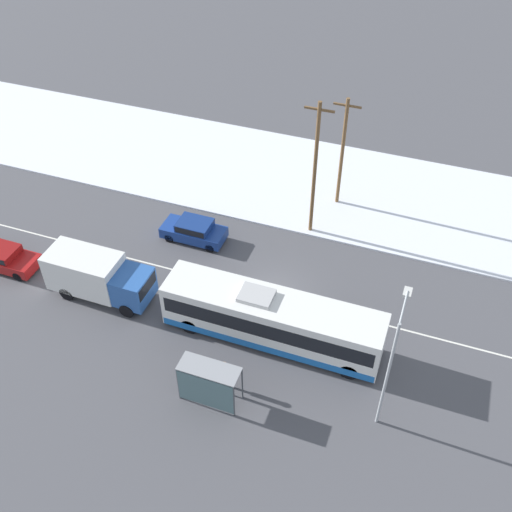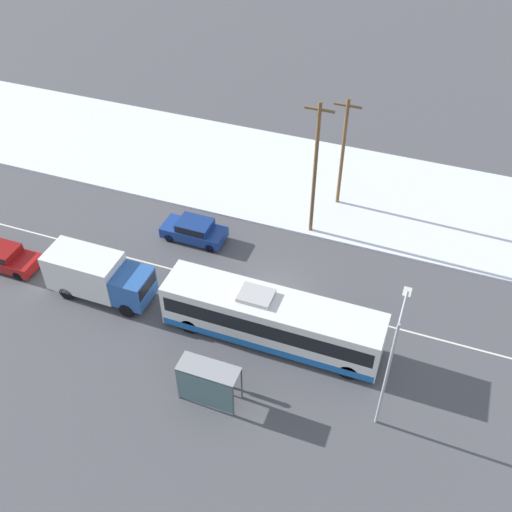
{
  "view_description": "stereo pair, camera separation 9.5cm",
  "coord_description": "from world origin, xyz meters",
  "px_view_note": "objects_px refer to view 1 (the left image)",
  "views": [
    {
      "loc": [
        7.64,
        -23.73,
        25.61
      ],
      "look_at": [
        -1.58,
        1.52,
        1.4
      ],
      "focal_mm": 42.0,
      "sensor_mm": 36.0,
      "label": 1
    },
    {
      "loc": [
        7.73,
        -23.7,
        25.61
      ],
      "look_at": [
        -1.58,
        1.52,
        1.4
      ],
      "focal_mm": 42.0,
      "sensor_mm": 36.0,
      "label": 2
    }
  ],
  "objects_px": {
    "sedan_car": "(194,230)",
    "utility_pole_roadside": "(315,169)",
    "pedestrian_at_stop": "(225,372)",
    "bus_shelter": "(207,382)",
    "city_bus": "(272,319)",
    "parked_car_near_truck": "(1,256)",
    "streetlamp": "(392,355)",
    "utility_pole_snowlot": "(342,152)",
    "box_truck": "(97,275)"
  },
  "relations": [
    {
      "from": "sedan_car",
      "to": "bus_shelter",
      "type": "xyz_separation_m",
      "value": [
        5.92,
        -11.31,
        0.88
      ]
    },
    {
      "from": "parked_car_near_truck",
      "to": "pedestrian_at_stop",
      "type": "distance_m",
      "value": 16.95
    },
    {
      "from": "sedan_car",
      "to": "utility_pole_roadside",
      "type": "xyz_separation_m",
      "value": [
        6.91,
        3.44,
        4.14
      ]
    },
    {
      "from": "box_truck",
      "to": "bus_shelter",
      "type": "bearing_deg",
      "value": -27.84
    },
    {
      "from": "utility_pole_roadside",
      "to": "utility_pole_snowlot",
      "type": "relative_size",
      "value": 1.17
    },
    {
      "from": "city_bus",
      "to": "parked_car_near_truck",
      "type": "height_order",
      "value": "city_bus"
    },
    {
      "from": "parked_car_near_truck",
      "to": "bus_shelter",
      "type": "xyz_separation_m",
      "value": [
        16.17,
        -4.88,
        0.89
      ]
    },
    {
      "from": "city_bus",
      "to": "parked_car_near_truck",
      "type": "xyz_separation_m",
      "value": [
        -17.76,
        -0.16,
        -0.76
      ]
    },
    {
      "from": "pedestrian_at_stop",
      "to": "city_bus",
      "type": "bearing_deg",
      "value": 72.35
    },
    {
      "from": "city_bus",
      "to": "bus_shelter",
      "type": "relative_size",
      "value": 3.96
    },
    {
      "from": "bus_shelter",
      "to": "utility_pole_roadside",
      "type": "height_order",
      "value": "utility_pole_roadside"
    },
    {
      "from": "parked_car_near_truck",
      "to": "utility_pole_snowlot",
      "type": "distance_m",
      "value": 22.82
    },
    {
      "from": "parked_car_near_truck",
      "to": "pedestrian_at_stop",
      "type": "bearing_deg",
      "value": -12.46
    },
    {
      "from": "utility_pole_roadside",
      "to": "utility_pole_snowlot",
      "type": "bearing_deg",
      "value": 76.23
    },
    {
      "from": "box_truck",
      "to": "pedestrian_at_stop",
      "type": "height_order",
      "value": "box_truck"
    },
    {
      "from": "streetlamp",
      "to": "city_bus",
      "type": "bearing_deg",
      "value": 157.11
    },
    {
      "from": "utility_pole_snowlot",
      "to": "city_bus",
      "type": "bearing_deg",
      "value": -91.27
    },
    {
      "from": "streetlamp",
      "to": "parked_car_near_truck",
      "type": "bearing_deg",
      "value": 173.88
    },
    {
      "from": "box_truck",
      "to": "utility_pole_snowlot",
      "type": "relative_size",
      "value": 0.77
    },
    {
      "from": "utility_pole_snowlot",
      "to": "sedan_car",
      "type": "bearing_deg",
      "value": -137.69
    },
    {
      "from": "streetlamp",
      "to": "utility_pole_roadside",
      "type": "xyz_separation_m",
      "value": [
        -7.15,
        12.48,
        0.4
      ]
    },
    {
      "from": "sedan_car",
      "to": "streetlamp",
      "type": "distance_m",
      "value": 17.12
    },
    {
      "from": "streetlamp",
      "to": "box_truck",
      "type": "bearing_deg",
      "value": 171.7
    },
    {
      "from": "city_bus",
      "to": "box_truck",
      "type": "distance_m",
      "value": 10.64
    },
    {
      "from": "city_bus",
      "to": "parked_car_near_truck",
      "type": "distance_m",
      "value": 17.77
    },
    {
      "from": "box_truck",
      "to": "parked_car_near_truck",
      "type": "distance_m",
      "value": 7.16
    },
    {
      "from": "box_truck",
      "to": "parked_car_near_truck",
      "type": "xyz_separation_m",
      "value": [
        -7.12,
        0.1,
        -0.78
      ]
    },
    {
      "from": "sedan_car",
      "to": "utility_pole_roadside",
      "type": "bearing_deg",
      "value": -153.53
    },
    {
      "from": "pedestrian_at_stop",
      "to": "bus_shelter",
      "type": "distance_m",
      "value": 1.39
    },
    {
      "from": "parked_car_near_truck",
      "to": "bus_shelter",
      "type": "height_order",
      "value": "bus_shelter"
    },
    {
      "from": "sedan_car",
      "to": "parked_car_near_truck",
      "type": "height_order",
      "value": "sedan_car"
    },
    {
      "from": "city_bus",
      "to": "sedan_car",
      "type": "distance_m",
      "value": 9.81
    },
    {
      "from": "bus_shelter",
      "to": "city_bus",
      "type": "bearing_deg",
      "value": 72.51
    },
    {
      "from": "utility_pole_snowlot",
      "to": "parked_car_near_truck",
      "type": "bearing_deg",
      "value": -143.14
    },
    {
      "from": "parked_car_near_truck",
      "to": "utility_pole_roadside",
      "type": "height_order",
      "value": "utility_pole_roadside"
    },
    {
      "from": "parked_car_near_truck",
      "to": "utility_pole_snowlot",
      "type": "height_order",
      "value": "utility_pole_snowlot"
    },
    {
      "from": "bus_shelter",
      "to": "utility_pole_snowlot",
      "type": "distance_m",
      "value": 18.69
    },
    {
      "from": "sedan_car",
      "to": "parked_car_near_truck",
      "type": "bearing_deg",
      "value": 32.11
    },
    {
      "from": "bus_shelter",
      "to": "utility_pole_snowlot",
      "type": "bearing_deg",
      "value": 84.16
    },
    {
      "from": "city_bus",
      "to": "bus_shelter",
      "type": "distance_m",
      "value": 5.28
    },
    {
      "from": "box_truck",
      "to": "sedan_car",
      "type": "bearing_deg",
      "value": 64.43
    },
    {
      "from": "pedestrian_at_stop",
      "to": "utility_pole_roadside",
      "type": "xyz_separation_m",
      "value": [
        0.61,
        13.52,
        3.8
      ]
    },
    {
      "from": "sedan_car",
      "to": "city_bus",
      "type": "bearing_deg",
      "value": 140.12
    },
    {
      "from": "utility_pole_roadside",
      "to": "box_truck",
      "type": "bearing_deg",
      "value": -135.18
    },
    {
      "from": "pedestrian_at_stop",
      "to": "bus_shelter",
      "type": "relative_size",
      "value": 0.61
    },
    {
      "from": "box_truck",
      "to": "parked_car_near_truck",
      "type": "bearing_deg",
      "value": 179.18
    },
    {
      "from": "parked_car_near_truck",
      "to": "pedestrian_at_stop",
      "type": "xyz_separation_m",
      "value": [
        16.54,
        -3.66,
        0.35
      ]
    },
    {
      "from": "bus_shelter",
      "to": "utility_pole_snowlot",
      "type": "relative_size",
      "value": 0.38
    },
    {
      "from": "parked_car_near_truck",
      "to": "streetlamp",
      "type": "xyz_separation_m",
      "value": [
        24.3,
        -2.61,
        3.75
      ]
    },
    {
      "from": "sedan_car",
      "to": "utility_pole_snowlot",
      "type": "relative_size",
      "value": 0.52
    }
  ]
}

